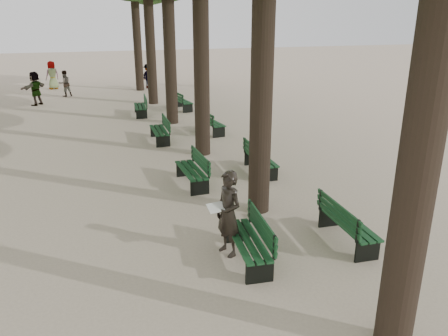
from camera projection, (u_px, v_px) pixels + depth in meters
name	position (u px, v px, depth m)	size (l,w,h in m)	color
ground	(246.00, 288.00, 7.73)	(120.00, 120.00, 0.00)	#C6B196
bench_left_0	(248.00, 248.00, 8.51)	(0.75, 1.85, 0.92)	black
bench_left_1	(192.00, 176.00, 12.39)	(0.60, 1.81, 0.92)	black
bench_left_2	(160.00, 135.00, 16.75)	(0.63, 1.82, 0.92)	black
bench_left_3	(141.00, 110.00, 21.24)	(0.72, 1.84, 0.92)	black
bench_right_0	(347.00, 231.00, 9.21)	(0.69, 1.84, 0.92)	black
bench_right_1	(260.00, 164.00, 13.38)	(0.68, 1.83, 0.92)	black
bench_right_2	(211.00, 126.00, 18.01)	(0.76, 1.85, 0.92)	black
bench_right_3	(183.00, 105.00, 22.55)	(0.75, 1.85, 0.92)	black
man_with_map	(228.00, 214.00, 8.58)	(0.72, 0.78, 1.76)	black
pedestrian_b	(148.00, 76.00, 29.20)	(1.05, 0.32, 1.62)	#262628
pedestrian_e	(35.00, 88.00, 23.57)	(1.68, 0.36, 1.81)	#262628
pedestrian_d	(52.00, 75.00, 28.92)	(0.89, 0.37, 1.83)	#262628
pedestrian_c	(200.00, 73.00, 30.04)	(1.10, 0.37, 1.87)	#262628
pedestrian_a	(65.00, 84.00, 26.26)	(0.75, 0.31, 1.54)	#262628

